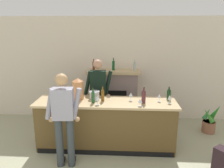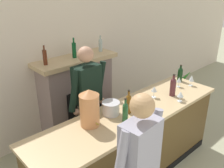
% 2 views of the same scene
% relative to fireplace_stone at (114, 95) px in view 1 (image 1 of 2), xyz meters
% --- Properties ---
extents(wall_back_panel, '(12.00, 0.07, 2.75)m').
position_rel_fireplace_stone_xyz_m(wall_back_panel, '(-0.30, 0.26, 0.67)').
color(wall_back_panel, beige).
rests_on(wall_back_panel, ground_plane).
extents(bar_counter, '(2.85, 0.74, 1.02)m').
position_rel_fireplace_stone_xyz_m(bar_counter, '(-0.10, -1.37, -0.20)').
color(bar_counter, brown).
rests_on(bar_counter, ground_plane).
extents(fireplace_stone, '(1.38, 0.52, 1.71)m').
position_rel_fireplace_stone_xyz_m(fireplace_stone, '(0.00, 0.00, 0.00)').
color(fireplace_stone, gray).
rests_on(fireplace_stone, ground_plane).
extents(potted_plant_corner, '(0.46, 0.45, 0.74)m').
position_rel_fireplace_stone_xyz_m(potted_plant_corner, '(2.34, -0.57, -0.44)').
color(potted_plant_corner, '#925E45').
rests_on(potted_plant_corner, ground_plane).
extents(person_customer, '(0.66, 0.32, 1.73)m').
position_rel_fireplace_stone_xyz_m(person_customer, '(-0.77, -2.08, 0.25)').
color(person_customer, '#343C40').
rests_on(person_customer, ground_plane).
extents(person_bartender, '(0.66, 0.32, 1.77)m').
position_rel_fireplace_stone_xyz_m(person_bartender, '(-0.33, -0.74, 0.28)').
color(person_bartender, '#4D4A3A').
rests_on(person_bartender, ground_plane).
extents(copper_dispenser, '(0.23, 0.27, 0.44)m').
position_rel_fireplace_stone_xyz_m(copper_dispenser, '(-0.68, -1.26, 0.53)').
color(copper_dispenser, '#CD844F').
rests_on(copper_dispenser, bar_counter).
extents(ice_bucket_steel, '(0.22, 0.22, 0.16)m').
position_rel_fireplace_stone_xyz_m(ice_bucket_steel, '(-0.34, -1.24, 0.39)').
color(ice_bucket_steel, silver).
rests_on(ice_bucket_steel, bar_counter).
extents(wine_bottle_riesling_slim, '(0.07, 0.07, 0.30)m').
position_rel_fireplace_stone_xyz_m(wine_bottle_riesling_slim, '(-0.34, -1.48, 0.44)').
color(wine_bottle_riesling_slim, '#1E4E27').
rests_on(wine_bottle_riesling_slim, bar_counter).
extents(wine_bottle_cabernet_heavy, '(0.08, 0.08, 0.32)m').
position_rel_fireplace_stone_xyz_m(wine_bottle_cabernet_heavy, '(0.66, -1.44, 0.46)').
color(wine_bottle_cabernet_heavy, '#4F2429').
rests_on(wine_bottle_cabernet_heavy, bar_counter).
extents(wine_bottle_chardonnay_pale, '(0.07, 0.07, 0.31)m').
position_rel_fireplace_stone_xyz_m(wine_bottle_chardonnay_pale, '(-0.16, -1.36, 0.45)').
color(wine_bottle_chardonnay_pale, brown).
rests_on(wine_bottle_chardonnay_pale, bar_counter).
extents(wine_bottle_merlot_tall, '(0.08, 0.08, 0.27)m').
position_rel_fireplace_stone_xyz_m(wine_bottle_merlot_tall, '(1.19, -1.21, 0.44)').
color(wine_bottle_merlot_tall, black).
rests_on(wine_bottle_merlot_tall, bar_counter).
extents(wine_glass_mid_counter, '(0.08, 0.08, 0.17)m').
position_rel_fireplace_stone_xyz_m(wine_glass_mid_counter, '(1.16, -1.43, 0.43)').
color(wine_glass_mid_counter, silver).
rests_on(wine_glass_mid_counter, bar_counter).
extents(wine_glass_back_row, '(0.07, 0.07, 0.16)m').
position_rel_fireplace_stone_xyz_m(wine_glass_back_row, '(0.98, -1.33, 0.42)').
color(wine_glass_back_row, silver).
rests_on(wine_glass_back_row, bar_counter).
extents(wine_glass_near_bucket, '(0.08, 0.08, 0.17)m').
position_rel_fireplace_stone_xyz_m(wine_glass_near_bucket, '(0.41, -1.31, 0.43)').
color(wine_glass_near_bucket, silver).
rests_on(wine_glass_near_bucket, bar_counter).
extents(wine_glass_front_left, '(0.09, 0.09, 0.15)m').
position_rel_fireplace_stone_xyz_m(wine_glass_front_left, '(0.58, -1.62, 0.41)').
color(wine_glass_front_left, silver).
rests_on(wine_glass_front_left, bar_counter).
extents(wine_glass_by_dispenser, '(0.09, 0.09, 0.18)m').
position_rel_fireplace_stone_xyz_m(wine_glass_by_dispenser, '(-0.24, -1.59, 0.44)').
color(wine_glass_by_dispenser, silver).
rests_on(wine_glass_by_dispenser, bar_counter).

